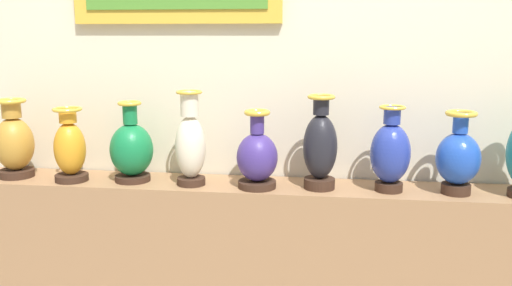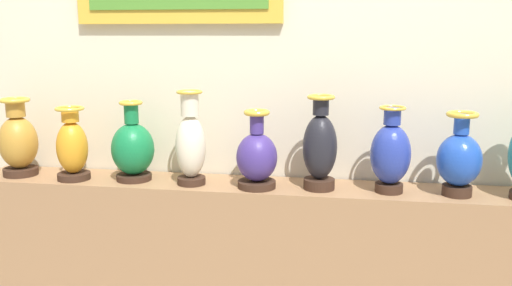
% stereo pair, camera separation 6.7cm
% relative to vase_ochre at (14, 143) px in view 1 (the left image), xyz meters
% --- Properties ---
extents(display_shelf, '(2.50, 0.28, 0.90)m').
position_rel_vase_ochre_xyz_m(display_shelf, '(1.08, 0.02, -0.60)').
color(display_shelf, '#99704C').
rests_on(display_shelf, ground_plane).
extents(back_wall, '(4.80, 0.14, 3.01)m').
position_rel_vase_ochre_xyz_m(back_wall, '(1.07, 0.22, 0.46)').
color(back_wall, beige).
rests_on(back_wall, ground_plane).
extents(vase_ochre, '(0.17, 0.17, 0.35)m').
position_rel_vase_ochre_xyz_m(vase_ochre, '(0.00, 0.00, 0.00)').
color(vase_ochre, '#382319').
rests_on(vase_ochre, display_shelf).
extents(vase_amber, '(0.14, 0.14, 0.32)m').
position_rel_vase_ochre_xyz_m(vase_amber, '(0.27, -0.03, -0.01)').
color(vase_amber, '#382319').
rests_on(vase_amber, display_shelf).
extents(vase_emerald, '(0.18, 0.18, 0.35)m').
position_rel_vase_ochre_xyz_m(vase_emerald, '(0.54, 0.00, -0.01)').
color(vase_emerald, '#382319').
rests_on(vase_emerald, display_shelf).
extents(vase_ivory, '(0.13, 0.13, 0.40)m').
position_rel_vase_ochre_xyz_m(vase_ivory, '(0.81, -0.02, 0.02)').
color(vase_ivory, '#382319').
rests_on(vase_ivory, display_shelf).
extents(vase_indigo, '(0.17, 0.17, 0.33)m').
position_rel_vase_ochre_xyz_m(vase_indigo, '(1.09, -0.03, -0.02)').
color(vase_indigo, '#382319').
rests_on(vase_indigo, display_shelf).
extents(vase_onyx, '(0.14, 0.14, 0.39)m').
position_rel_vase_ochre_xyz_m(vase_onyx, '(1.35, -0.01, 0.02)').
color(vase_onyx, '#382319').
rests_on(vase_onyx, display_shelf).
extents(vase_cobalt, '(0.16, 0.16, 0.35)m').
position_rel_vase_ochre_xyz_m(vase_cobalt, '(1.63, -0.01, 0.00)').
color(vase_cobalt, '#382319').
rests_on(vase_cobalt, display_shelf).
extents(vase_sapphire, '(0.17, 0.17, 0.33)m').
position_rel_vase_ochre_xyz_m(vase_sapphire, '(1.89, -0.01, -0.01)').
color(vase_sapphire, '#382319').
rests_on(vase_sapphire, display_shelf).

